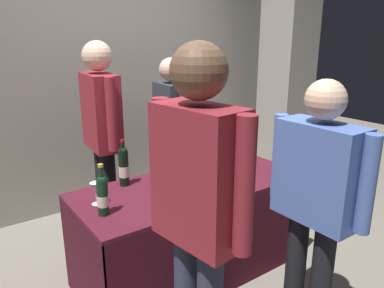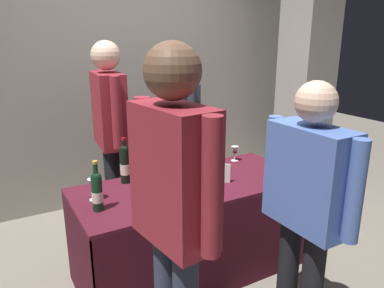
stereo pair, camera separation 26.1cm
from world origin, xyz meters
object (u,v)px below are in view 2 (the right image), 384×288
(wine_glass_near_vendor, at_px, (93,185))
(wine_glass_mid, at_px, (170,193))
(tasting_table, at_px, (192,211))
(concrete_pillar, at_px, (310,36))
(vendor_presenter, at_px, (182,126))
(taster_foreground_right, at_px, (307,198))
(display_bottle_0, at_px, (211,154))
(wine_glass_near_taster, at_px, (235,151))
(featured_wine_bottle, at_px, (158,161))

(wine_glass_near_vendor, bearing_deg, wine_glass_mid, -42.98)
(tasting_table, bearing_deg, wine_glass_near_vendor, 173.64)
(wine_glass_near_vendor, distance_m, wine_glass_mid, 0.52)
(concrete_pillar, distance_m, vendor_presenter, 1.83)
(taster_foreground_right, bearing_deg, concrete_pillar, -45.60)
(display_bottle_0, distance_m, vendor_presenter, 0.68)
(concrete_pillar, xyz_separation_m, wine_glass_mid, (-2.32, -1.17, -0.93))
(wine_glass_mid, bearing_deg, taster_foreground_right, -52.11)
(wine_glass_near_vendor, bearing_deg, wine_glass_near_taster, 8.49)
(featured_wine_bottle, bearing_deg, vendor_presenter, 50.18)
(wine_glass_near_vendor, distance_m, taster_foreground_right, 1.32)
(wine_glass_near_vendor, xyz_separation_m, taster_foreground_right, (0.87, -0.99, 0.10))
(concrete_pillar, xyz_separation_m, tasting_table, (-2.01, -0.90, -1.24))
(featured_wine_bottle, height_order, wine_glass_near_vendor, featured_wine_bottle)
(tasting_table, distance_m, featured_wine_bottle, 0.44)
(concrete_pillar, height_order, wine_glass_near_vendor, concrete_pillar)
(tasting_table, xyz_separation_m, taster_foreground_right, (0.18, -0.91, 0.42))
(tasting_table, xyz_separation_m, vendor_presenter, (0.37, 0.85, 0.42))
(vendor_presenter, bearing_deg, wine_glass_near_vendor, -48.55)
(tasting_table, relative_size, display_bottle_0, 5.60)
(featured_wine_bottle, xyz_separation_m, wine_glass_mid, (-0.14, -0.47, -0.04))
(featured_wine_bottle, height_order, taster_foreground_right, taster_foreground_right)
(concrete_pillar, xyz_separation_m, featured_wine_bottle, (-2.18, -0.70, -0.89))
(concrete_pillar, relative_size, display_bottle_0, 11.57)
(tasting_table, relative_size, wine_glass_near_taster, 13.20)
(wine_glass_near_vendor, xyz_separation_m, vendor_presenter, (1.06, 0.77, 0.10))
(concrete_pillar, relative_size, tasting_table, 2.07)
(wine_glass_near_vendor, height_order, wine_glass_near_taster, wine_glass_near_vendor)
(taster_foreground_right, bearing_deg, display_bottle_0, -4.93)
(wine_glass_near_taster, bearing_deg, display_bottle_0, -163.92)
(concrete_pillar, relative_size, wine_glass_near_taster, 27.29)
(display_bottle_0, relative_size, wine_glass_near_taster, 2.36)
(display_bottle_0, bearing_deg, wine_glass_mid, -141.98)
(tasting_table, relative_size, featured_wine_bottle, 5.00)
(wine_glass_mid, relative_size, vendor_presenter, 0.09)
(display_bottle_0, height_order, wine_glass_near_taster, display_bottle_0)
(vendor_presenter, height_order, taster_foreground_right, vendor_presenter)
(wine_glass_near_taster, height_order, vendor_presenter, vendor_presenter)
(wine_glass_mid, height_order, wine_glass_near_taster, wine_glass_mid)
(vendor_presenter, bearing_deg, wine_glass_near_taster, 24.46)
(wine_glass_near_taster, bearing_deg, wine_glass_near_vendor, -171.51)
(concrete_pillar, height_order, taster_foreground_right, concrete_pillar)
(concrete_pillar, distance_m, wine_glass_mid, 2.76)
(tasting_table, height_order, featured_wine_bottle, featured_wine_bottle)
(featured_wine_bottle, distance_m, wine_glass_near_vendor, 0.53)
(tasting_table, distance_m, wine_glass_near_vendor, 0.77)
(concrete_pillar, bearing_deg, wine_glass_near_taster, -156.30)
(display_bottle_0, bearing_deg, tasting_table, -146.50)
(display_bottle_0, height_order, wine_glass_near_vendor, display_bottle_0)
(wine_glass_mid, bearing_deg, featured_wine_bottle, 73.71)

